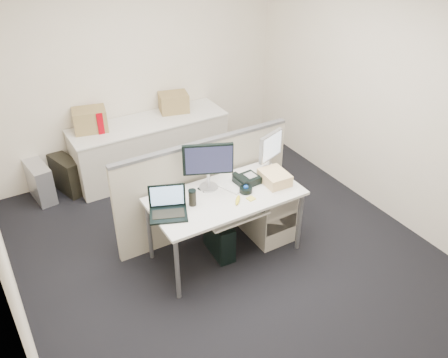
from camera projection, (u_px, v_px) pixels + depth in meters
floor at (225, 252)px, 5.03m from camera, size 4.00×4.50×0.01m
wall_back at (134, 68)px, 5.94m from camera, size 4.00×0.02×2.70m
wall_front at (429, 298)px, 2.66m from camera, size 4.00×0.02×2.70m
wall_right at (383, 96)px, 5.16m from camera, size 0.02×4.50×2.70m
desk at (225, 201)px, 4.67m from camera, size 1.50×0.75×0.73m
keyboard_tray at (235, 214)px, 4.56m from camera, size 0.62×0.32×0.02m
drawer_pedestal at (267, 209)px, 5.12m from camera, size 0.40×0.55×0.65m
cubicle_partition at (204, 189)px, 5.05m from camera, size 2.00×0.06×1.10m
back_counter at (151, 147)px, 6.24m from camera, size 2.00×0.60×0.72m
monitor_main at (208, 167)px, 4.61m from camera, size 0.53×0.37×0.49m
monitor_small at (270, 152)px, 4.93m from camera, size 0.39×0.28×0.43m
laptop at (168, 204)px, 4.28m from camera, size 0.42×0.37×0.26m
trackball at (246, 190)px, 4.67m from camera, size 0.17×0.17×0.05m
desk_phone at (247, 180)px, 4.80m from camera, size 0.25×0.21×0.08m
paper_stack at (232, 185)px, 4.78m from camera, size 0.30×0.34×0.01m
sticky_pad at (251, 199)px, 4.58m from camera, size 0.08×0.08×0.01m
travel_mug at (192, 198)px, 4.46m from camera, size 0.08×0.08×0.15m
banana at (238, 200)px, 4.53m from camera, size 0.13×0.15×0.04m
cellphone at (202, 189)px, 4.71m from camera, size 0.07×0.10×0.01m
manila_folders at (275, 177)px, 4.80m from camera, size 0.26×0.32×0.12m
keyboard at (240, 210)px, 4.57m from camera, size 0.49×0.27×0.03m
pc_tower_desk at (219, 237)px, 4.91m from camera, size 0.20×0.44×0.40m
pc_tower_spare_dark at (67, 175)px, 5.91m from camera, size 0.33×0.53×0.46m
pc_tower_spare_silver at (40, 181)px, 5.76m from camera, size 0.26×0.52×0.47m
cardboard_box_left at (90, 121)px, 5.75m from camera, size 0.45×0.37×0.29m
cardboard_box_right at (174, 103)px, 6.24m from camera, size 0.43×0.36×0.27m
red_binder at (97, 120)px, 5.77m from camera, size 0.08×0.31×0.29m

